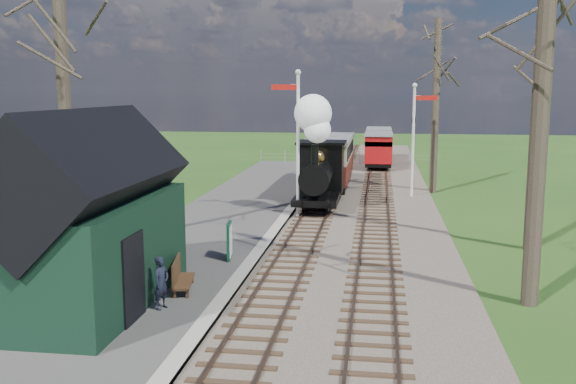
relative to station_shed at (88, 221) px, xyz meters
name	(u,v)px	position (x,y,z in m)	size (l,w,h in m)	color
distant_hills	(366,272)	(5.70, 60.38, -18.47)	(114.40, 48.00, 22.02)	#385B23
ballast_bed	(352,196)	(5.60, 18.00, -2.22)	(8.00, 60.00, 0.10)	brown
track_near	(326,194)	(4.30, 18.00, -2.17)	(1.60, 60.00, 0.15)	brown
track_far	(377,195)	(6.90, 18.00, -2.17)	(1.60, 60.00, 0.15)	brown
platform	(222,224)	(0.80, 10.00, -2.17)	(5.00, 44.00, 0.20)	#474442
coping_strip	(279,226)	(3.10, 10.00, -2.16)	(0.40, 44.00, 0.21)	#B2AD9E
station_shed	(88,221)	(0.00, 0.00, 0.00)	(3.25, 6.30, 4.78)	black
semaphore_near	(296,133)	(3.53, 12.00, 1.35)	(1.22, 0.24, 6.22)	silver
semaphore_far	(415,131)	(8.67, 18.00, 1.08)	(1.22, 0.24, 5.72)	silver
bare_trees	(338,96)	(5.63, 6.10, 2.94)	(15.51, 22.39, 12.00)	#382D23
fence_line	(346,157)	(4.60, 32.00, -1.72)	(12.60, 0.08, 1.00)	slate
locomotive	(318,161)	(4.29, 13.77, 0.03)	(2.01, 4.69, 5.03)	black
coach	(329,160)	(4.30, 19.84, -0.59)	(2.35, 8.04, 2.47)	black
red_carriage_a	(379,149)	(6.90, 29.73, -0.89)	(1.87, 4.64, 1.97)	black
red_carriage_b	(379,143)	(6.90, 35.23, -0.89)	(1.87, 4.64, 1.97)	black
sign_board	(229,241)	(2.41, 4.55, -1.49)	(0.20, 0.79, 1.16)	#0E4226
bench	(180,276)	(1.84, 1.30, -1.67)	(0.70, 1.53, 0.85)	#442C18
person	(161,283)	(1.85, -0.13, -1.42)	(0.47, 0.31, 1.29)	black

